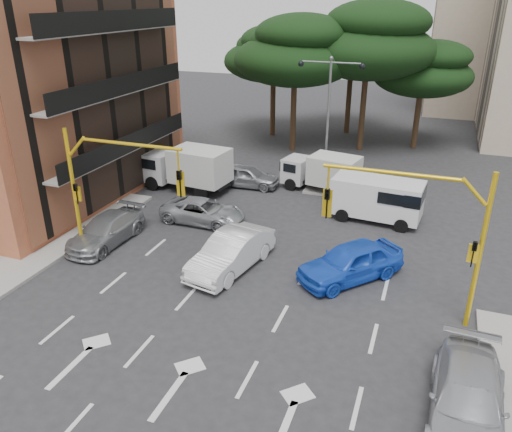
# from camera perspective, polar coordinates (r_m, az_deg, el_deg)

# --- Properties ---
(ground) EXTENTS (120.00, 120.00, 0.00)m
(ground) POSITION_cam_1_polar(r_m,az_deg,el_deg) (19.95, -2.76, -10.47)
(ground) COLOR #28282B
(ground) RESTS_ON ground
(median_strip) EXTENTS (1.40, 6.00, 0.15)m
(median_strip) POSITION_cam_1_polar(r_m,az_deg,el_deg) (33.71, 7.82, 4.27)
(median_strip) COLOR gray
(median_strip) RESTS_ON ground
(apartment_orange) EXTENTS (15.19, 16.15, 13.70)m
(apartment_orange) POSITION_cam_1_polar(r_m,az_deg,el_deg) (33.99, -27.11, 13.92)
(apartment_orange) COLOR #A14F32
(apartment_orange) RESTS_ON ground
(pine_left_near) EXTENTS (9.15, 9.15, 10.23)m
(pine_left_near) POSITION_cam_1_polar(r_m,az_deg,el_deg) (38.72, 4.57, 18.37)
(pine_left_near) COLOR #382616
(pine_left_near) RESTS_ON ground
(pine_center) EXTENTS (9.98, 9.98, 11.16)m
(pine_center) POSITION_cam_1_polar(r_m,az_deg,el_deg) (39.58, 12.84, 19.02)
(pine_center) COLOR #382616
(pine_center) RESTS_ON ground
(pine_left_far) EXTENTS (8.32, 8.32, 9.30)m
(pine_left_far) POSITION_cam_1_polar(r_m,az_deg,el_deg) (43.46, 2.07, 18.10)
(pine_left_far) COLOR #382616
(pine_left_far) RESTS_ON ground
(pine_right) EXTENTS (7.49, 7.49, 8.37)m
(pine_right) POSITION_cam_1_polar(r_m,az_deg,el_deg) (41.42, 18.66, 15.69)
(pine_right) COLOR #382616
(pine_right) RESTS_ON ground
(pine_back) EXTENTS (9.15, 9.15, 10.23)m
(pine_back) POSITION_cam_1_polar(r_m,az_deg,el_deg) (44.87, 11.08, 18.77)
(pine_back) COLOR #382616
(pine_back) RESTS_ON ground
(signal_mast_right) EXTENTS (5.79, 0.37, 6.00)m
(signal_mast_right) POSITION_cam_1_polar(r_m,az_deg,el_deg) (18.63, 19.20, -0.82)
(signal_mast_right) COLOR yellow
(signal_mast_right) RESTS_ON ground
(signal_mast_left) EXTENTS (5.79, 0.37, 6.00)m
(signal_mast_left) POSITION_cam_1_polar(r_m,az_deg,el_deg) (22.93, -16.89, 4.08)
(signal_mast_left) COLOR yellow
(signal_mast_left) RESTS_ON ground
(street_lamp_center) EXTENTS (4.16, 0.36, 7.77)m
(street_lamp_center) POSITION_cam_1_polar(r_m,az_deg,el_deg) (32.34, 8.36, 13.24)
(street_lamp_center) COLOR slate
(street_lamp_center) RESTS_ON median_strip
(car_white_hatch) EXTENTS (2.66, 5.26, 1.65)m
(car_white_hatch) POSITION_cam_1_polar(r_m,az_deg,el_deg) (22.19, -2.86, -4.18)
(car_white_hatch) COLOR silver
(car_white_hatch) RESTS_ON ground
(car_blue_compact) EXTENTS (4.62, 4.91, 1.64)m
(car_blue_compact) POSITION_cam_1_polar(r_m,az_deg,el_deg) (21.81, 10.77, -5.16)
(car_blue_compact) COLOR blue
(car_blue_compact) RESTS_ON ground
(car_silver_wagon) EXTENTS (2.10, 4.81, 1.38)m
(car_silver_wagon) POSITION_cam_1_polar(r_m,az_deg,el_deg) (25.61, -16.76, -1.57)
(car_silver_wagon) COLOR gray
(car_silver_wagon) RESTS_ON ground
(car_silver_cross_a) EXTENTS (4.61, 2.18, 1.27)m
(car_silver_cross_a) POSITION_cam_1_polar(r_m,az_deg,el_deg) (26.96, -6.06, 0.53)
(car_silver_cross_a) COLOR #A5A9AE
(car_silver_cross_a) RESTS_ON ground
(car_silver_cross_b) EXTENTS (4.30, 1.97, 1.43)m
(car_silver_cross_b) POSITION_cam_1_polar(r_m,az_deg,el_deg) (31.98, -1.08, 4.61)
(car_silver_cross_b) COLOR gray
(car_silver_cross_b) RESTS_ON ground
(car_silver_parked) EXTENTS (2.27, 5.18, 1.48)m
(car_silver_parked) POSITION_cam_1_polar(r_m,az_deg,el_deg) (16.24, 22.99, -18.76)
(car_silver_parked) COLOR #A5A7AD
(car_silver_parked) RESTS_ON ground
(van_white) EXTENTS (4.88, 2.53, 2.36)m
(van_white) POSITION_cam_1_polar(r_m,az_deg,el_deg) (27.69, 13.63, 1.83)
(van_white) COLOR white
(van_white) RESTS_ON ground
(box_truck_a) EXTENTS (5.87, 2.96, 2.78)m
(box_truck_a) POSITION_cam_1_polar(r_m,az_deg,el_deg) (31.48, -7.97, 5.37)
(box_truck_a) COLOR silver
(box_truck_a) RESTS_ON ground
(box_truck_b) EXTENTS (5.13, 2.94, 2.37)m
(box_truck_b) POSITION_cam_1_polar(r_m,az_deg,el_deg) (31.32, 7.44, 4.90)
(box_truck_b) COLOR silver
(box_truck_b) RESTS_ON ground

